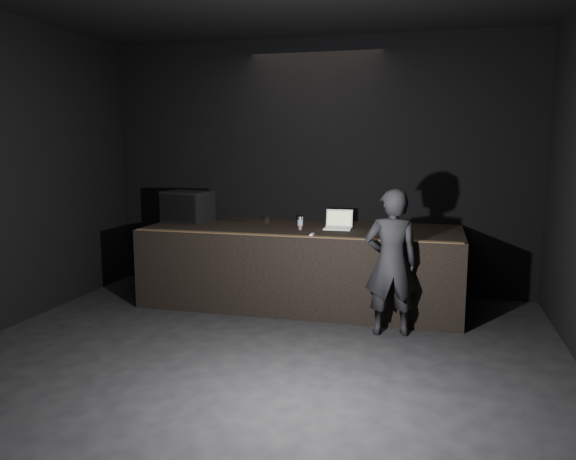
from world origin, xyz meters
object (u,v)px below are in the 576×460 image
Objects in this scene: stage_monitor at (187,206)px; beer_can at (300,223)px; laptop at (338,224)px; stage_riser at (302,265)px; person at (391,262)px.

stage_monitor is 1.71m from beer_can.
laptop is 0.49m from beer_can.
stage_monitor is at bearing 169.43° from beer_can.
stage_monitor is at bearing 174.85° from stage_riser.
stage_riser is 11.64× the size of laptop.
person is (1.20, -0.95, 0.30)m from stage_riser.
laptop is 2.13× the size of beer_can.
stage_monitor is (-1.67, 0.15, 0.71)m from stage_riser.
person reaches higher than laptop.
person reaches higher than beer_can.
person is (2.88, -1.10, -0.41)m from stage_monitor.
beer_can is (0.01, -0.16, 0.58)m from stage_riser.
stage_monitor is at bearing -33.13° from person.
stage_riser is 0.60m from beer_can.
laptop is 0.21× the size of person.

